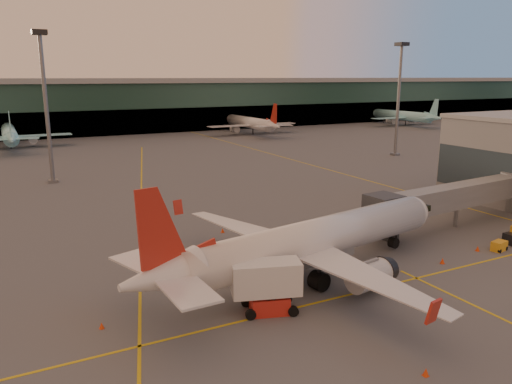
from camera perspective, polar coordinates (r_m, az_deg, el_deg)
name	(u,v)px	position (r m, az deg, el deg)	size (l,w,h in m)	color
ground	(416,312)	(42.37, 17.85, -12.92)	(600.00, 600.00, 0.00)	#4C4F54
taxi_markings	(160,201)	(75.84, -10.93, -0.99)	(100.12, 173.00, 0.01)	gold
terminal	(92,106)	(170.57, -18.29, 9.28)	(400.00, 20.00, 17.60)	#19382D
mast_west_near	(45,96)	(92.62, -22.95, 10.04)	(2.40, 2.40, 25.60)	slate
mast_east_near	(399,91)	(121.11, 16.02, 11.03)	(2.40, 2.40, 25.60)	slate
distant_aircraft_row	(28,147)	(145.52, -24.64, 4.73)	(290.00, 34.00, 13.00)	#95EAFA
main_airplane	(308,243)	(45.48, 5.95, -5.80)	(35.14, 31.89, 10.65)	silver
jet_bridge	(464,196)	(66.85, 22.66, -0.39)	(29.00, 5.75, 5.45)	slate
catering_truck	(267,284)	(39.49, 1.24, -10.44)	(5.82, 3.86, 4.17)	red
gpu_cart	(499,246)	(59.31, 26.04, -5.57)	(1.97, 1.40, 1.05)	gold
cone_nose	(478,249)	(58.32, 24.00, -5.93)	(0.43, 0.43, 0.55)	red
cone_tail	(102,326)	(39.64, -17.23, -14.38)	(0.38, 0.38, 0.48)	red
cone_wing_right	(426,372)	(34.48, 18.84, -18.91)	(0.41, 0.41, 0.52)	red
cone_wing_left	(223,230)	(59.58, -3.84, -4.40)	(0.43, 0.43, 0.55)	red
cone_fwd	(442,261)	(53.20, 20.54, -7.39)	(0.46, 0.46, 0.58)	red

